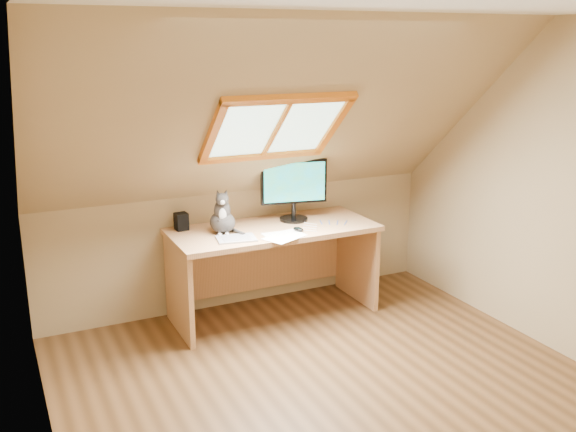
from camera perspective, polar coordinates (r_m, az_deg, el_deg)
ground at (r=4.34m, az=4.96°, el=-15.70°), size 3.50×3.50×0.00m
room_shell at (r=3.72m, az=6.19°, el=2.82°), size 3.52×3.52×2.41m
desk at (r=5.34m, az=-1.63°, el=-3.17°), size 1.68×0.73×0.76m
monitor at (r=5.33m, az=0.53°, el=2.68°), size 0.56×0.24×0.52m
cat at (r=5.05m, az=-5.85°, el=-0.10°), size 0.26×0.28×0.36m
desk_speaker at (r=5.19m, az=-9.46°, el=-0.48°), size 0.10×0.10×0.14m
graphics_tablet at (r=4.91m, az=-4.62°, el=-2.01°), size 0.33×0.26×0.01m
mouse at (r=5.10m, az=0.92°, el=-1.18°), size 0.08×0.12×0.03m
papers at (r=4.98m, az=-0.29°, el=-1.76°), size 0.35×0.30×0.01m
cables at (r=5.28m, az=3.26°, el=-0.74°), size 0.51×0.26×0.01m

